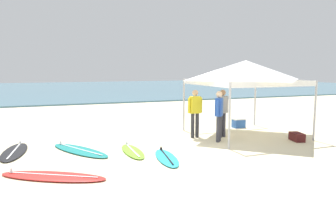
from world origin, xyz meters
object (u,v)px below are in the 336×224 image
(person_grey, at_px, (222,110))
(gear_bag_near_tent, at_px, (297,137))
(surfboard_lime, at_px, (133,151))
(person_yellow, at_px, (195,110))
(canopy_tent, at_px, (246,70))
(surfboard_red, at_px, (52,176))
(person_blue, at_px, (219,113))
(cooler_box, at_px, (239,123))
(surfboard_cyan, at_px, (166,157))
(surfboard_black, at_px, (14,152))
(surfboard_teal, at_px, (80,150))

(person_grey, bearing_deg, gear_bag_near_tent, -36.01)
(surfboard_lime, xyz_separation_m, person_yellow, (2.67, 1.27, 0.95))
(canopy_tent, xyz_separation_m, surfboard_red, (-6.88, -2.58, -2.35))
(person_yellow, bearing_deg, person_blue, -64.02)
(surfboard_red, relative_size, cooler_box, 5.04)
(surfboard_cyan, xyz_separation_m, person_grey, (2.92, 1.99, 0.95))
(person_grey, relative_size, cooler_box, 3.42)
(surfboard_cyan, relative_size, cooler_box, 4.03)
(canopy_tent, xyz_separation_m, cooler_box, (0.71, 1.43, -2.19))
(surfboard_cyan, height_order, person_yellow, person_yellow)
(surfboard_red, distance_m, person_blue, 5.85)
(surfboard_red, bearing_deg, cooler_box, 27.88)
(surfboard_red, relative_size, surfboard_black, 1.05)
(canopy_tent, distance_m, person_grey, 1.69)
(person_blue, height_order, person_yellow, same)
(surfboard_teal, bearing_deg, surfboard_lime, -25.75)
(person_yellow, bearing_deg, person_grey, -18.48)
(surfboard_cyan, height_order, person_blue, person_blue)
(person_yellow, xyz_separation_m, person_grey, (0.93, -0.31, 0.00))
(gear_bag_near_tent, bearing_deg, surfboard_teal, 170.17)
(surfboard_lime, xyz_separation_m, gear_bag_near_tent, (5.65, -0.53, 0.10))
(person_blue, bearing_deg, surfboard_red, -160.26)
(gear_bag_near_tent, bearing_deg, surfboard_lime, 174.60)
(person_blue, relative_size, cooler_box, 3.42)
(surfboard_black, relative_size, person_blue, 1.40)
(surfboard_red, xyz_separation_m, surfboard_cyan, (3.00, 0.56, 0.00))
(canopy_tent, distance_m, cooler_box, 2.71)
(surfboard_red, bearing_deg, surfboard_lime, 34.34)
(gear_bag_near_tent, xyz_separation_m, cooler_box, (-0.39, 2.96, 0.06))
(person_blue, xyz_separation_m, person_grey, (0.49, 0.60, 0.00))
(surfboard_red, height_order, person_grey, person_grey)
(surfboard_teal, height_order, person_grey, person_grey)
(surfboard_lime, bearing_deg, surfboard_red, -145.66)
(surfboard_teal, bearing_deg, person_yellow, 7.99)
(canopy_tent, relative_size, gear_bag_near_tent, 5.82)
(canopy_tent, xyz_separation_m, surfboard_black, (-7.79, 0.24, -2.35))
(person_blue, bearing_deg, canopy_tent, 23.67)
(canopy_tent, xyz_separation_m, gear_bag_near_tent, (1.10, -1.53, -2.25))
(surfboard_lime, xyz_separation_m, person_blue, (3.11, 0.36, 0.95))
(surfboard_black, relative_size, cooler_box, 4.79)
(surfboard_lime, bearing_deg, person_grey, 14.92)
(person_blue, bearing_deg, surfboard_teal, 175.81)
(person_yellow, bearing_deg, cooler_box, 23.96)
(surfboard_lime, height_order, person_blue, person_blue)
(canopy_tent, distance_m, person_blue, 2.11)
(canopy_tent, xyz_separation_m, surfboard_cyan, (-3.88, -2.02, -2.35))
(surfboard_red, xyz_separation_m, gear_bag_near_tent, (7.98, 1.05, 0.10))
(surfboard_teal, distance_m, person_yellow, 4.25)
(surfboard_lime, bearing_deg, cooler_box, 24.74)
(surfboard_black, xyz_separation_m, person_blue, (6.35, -0.87, 0.95))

